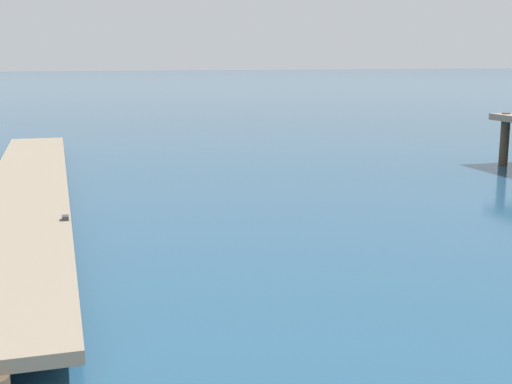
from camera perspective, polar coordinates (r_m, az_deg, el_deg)
The scene contains 1 object.
floating_dock at distance 16.63m, azimuth -18.76°, elevation 0.30°, with size 3.58×19.84×0.53m.
Camera 1 is at (-5.51, -0.19, 3.33)m, focal length 47.27 mm.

